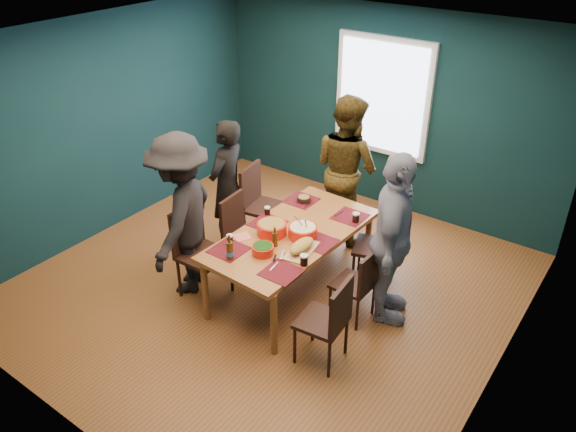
% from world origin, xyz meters
% --- Properties ---
extents(room, '(5.01, 5.01, 2.71)m').
position_xyz_m(room, '(0.00, 0.27, 1.37)').
color(room, '#97532C').
rests_on(room, ground).
extents(dining_table, '(1.08, 2.02, 0.75)m').
position_xyz_m(dining_table, '(0.26, 0.07, 0.68)').
color(dining_table, '#A96032').
rests_on(dining_table, floor).
extents(chair_left_far, '(0.52, 0.52, 1.01)m').
position_xyz_m(chair_left_far, '(-0.69, 0.68, 0.59)').
color(chair_left_far, black).
rests_on(chair_left_far, floor).
extents(chair_left_mid, '(0.45, 0.45, 0.92)m').
position_xyz_m(chair_left_mid, '(-0.49, 0.08, 0.54)').
color(chair_left_mid, black).
rests_on(chair_left_mid, floor).
extents(chair_left_near, '(0.47, 0.47, 1.04)m').
position_xyz_m(chair_left_near, '(-0.58, -0.53, 0.60)').
color(chair_left_near, black).
rests_on(chair_left_near, floor).
extents(chair_right_far, '(0.55, 0.55, 0.97)m').
position_xyz_m(chair_right_far, '(0.99, 0.75, 0.56)').
color(chair_right_far, black).
rests_on(chair_right_far, floor).
extents(chair_right_mid, '(0.39, 0.39, 0.84)m').
position_xyz_m(chair_right_mid, '(1.09, 0.07, 0.49)').
color(chair_right_mid, black).
rests_on(chair_right_mid, floor).
extents(chair_right_near, '(0.46, 0.46, 0.93)m').
position_xyz_m(chair_right_near, '(1.17, -0.63, 0.54)').
color(chair_right_near, black).
rests_on(chair_right_near, floor).
extents(person_far_left, '(0.48, 0.66, 1.66)m').
position_xyz_m(person_far_left, '(-0.91, 0.37, 0.83)').
color(person_far_left, black).
rests_on(person_far_left, floor).
extents(person_back, '(1.05, 0.91, 1.85)m').
position_xyz_m(person_back, '(0.08, 1.46, 0.93)').
color(person_back, black).
rests_on(person_back, floor).
extents(person_right, '(0.83, 1.17, 1.84)m').
position_xyz_m(person_right, '(1.29, 0.30, 0.92)').
color(person_right, white).
rests_on(person_right, floor).
extents(person_near_left, '(1.08, 1.35, 1.82)m').
position_xyz_m(person_near_left, '(-0.74, -0.54, 0.91)').
color(person_near_left, black).
rests_on(person_near_left, floor).
extents(bowl_salad, '(0.31, 0.31, 0.13)m').
position_xyz_m(bowl_salad, '(0.10, -0.08, 0.82)').
color(bowl_salad, red).
rests_on(bowl_salad, dining_table).
extents(bowl_dumpling, '(0.30, 0.30, 0.28)m').
position_xyz_m(bowl_dumpling, '(0.39, 0.06, 0.82)').
color(bowl_dumpling, red).
rests_on(bowl_dumpling, dining_table).
extents(bowl_herbs, '(0.22, 0.22, 0.10)m').
position_xyz_m(bowl_herbs, '(0.25, -0.43, 0.80)').
color(bowl_herbs, red).
rests_on(bowl_herbs, dining_table).
extents(cutting_board, '(0.30, 0.56, 0.12)m').
position_xyz_m(cutting_board, '(0.54, -0.17, 0.81)').
color(cutting_board, '#DEAA77').
rests_on(cutting_board, dining_table).
extents(small_bowl, '(0.16, 0.16, 0.07)m').
position_xyz_m(small_bowl, '(-0.03, 0.70, 0.79)').
color(small_bowl, black).
rests_on(small_bowl, dining_table).
extents(beer_bottle_a, '(0.07, 0.07, 0.27)m').
position_xyz_m(beer_bottle_a, '(0.04, -0.68, 0.85)').
color(beer_bottle_a, '#43280C').
rests_on(beer_bottle_a, dining_table).
extents(beer_bottle_b, '(0.06, 0.06, 0.22)m').
position_xyz_m(beer_bottle_b, '(0.26, -0.24, 0.84)').
color(beer_bottle_b, '#43280C').
rests_on(beer_bottle_b, dining_table).
extents(cola_glass_a, '(0.07, 0.07, 0.10)m').
position_xyz_m(cola_glass_a, '(-0.14, -0.47, 0.81)').
color(cola_glass_a, black).
rests_on(cola_glass_a, dining_table).
extents(cola_glass_b, '(0.08, 0.08, 0.11)m').
position_xyz_m(cola_glass_b, '(0.69, -0.35, 0.81)').
color(cola_glass_b, black).
rests_on(cola_glass_b, dining_table).
extents(cola_glass_c, '(0.08, 0.08, 0.11)m').
position_xyz_m(cola_glass_c, '(0.69, 0.65, 0.81)').
color(cola_glass_c, black).
rests_on(cola_glass_c, dining_table).
extents(cola_glass_d, '(0.07, 0.07, 0.09)m').
position_xyz_m(cola_glass_d, '(-0.19, 0.22, 0.80)').
color(cola_glass_d, black).
rests_on(cola_glass_d, dining_table).
extents(napkin_a, '(0.21, 0.21, 0.00)m').
position_xyz_m(napkin_a, '(0.61, 0.15, 0.76)').
color(napkin_a, '#E3685F').
rests_on(napkin_a, dining_table).
extents(napkin_b, '(0.22, 0.22, 0.00)m').
position_xyz_m(napkin_b, '(-0.12, -0.30, 0.76)').
color(napkin_b, '#E3685F').
rests_on(napkin_b, dining_table).
extents(napkin_c, '(0.15, 0.15, 0.00)m').
position_xyz_m(napkin_c, '(0.56, -0.64, 0.76)').
color(napkin_c, '#E3685F').
rests_on(napkin_c, dining_table).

